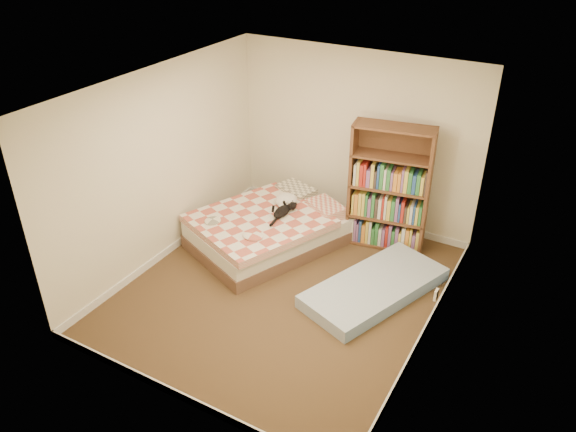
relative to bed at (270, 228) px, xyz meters
The scene contains 6 objects.
room 1.43m from the bed, 49.69° to the right, with size 3.51×4.01×2.51m.
bed is the anchor object (origin of this frame).
bookshelf 1.63m from the bed, 29.73° to the left, with size 1.09×0.51×1.72m.
floor_mattress 1.72m from the bed, 11.65° to the right, with size 0.82×1.83×0.16m, color #7394BF.
black_cat 0.35m from the bed, 21.98° to the left, with size 0.27×0.60×0.14m.
white_dog 0.44m from the bed, 72.22° to the left, with size 0.44×0.44×0.16m.
Camera 1 is at (2.75, -4.78, 4.18)m, focal length 35.00 mm.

